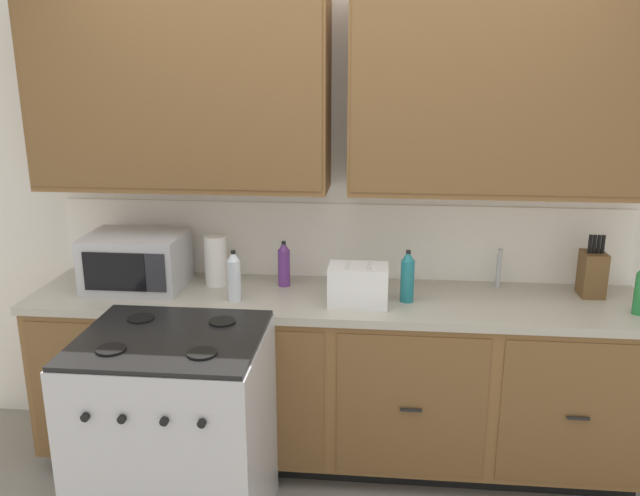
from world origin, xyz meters
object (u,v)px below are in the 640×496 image
(toaster, at_px, (358,285))
(microwave, at_px, (136,261))
(bottle_clear, at_px, (234,276))
(bottle_violet, at_px, (284,264))
(stove_range, at_px, (177,437))
(paper_towel_roll, at_px, (216,260))
(knife_block, at_px, (592,273))
(bottle_teal, at_px, (407,277))

(toaster, bearing_deg, microwave, 173.40)
(bottle_clear, height_order, bottle_violet, bottle_clear)
(bottle_violet, bearing_deg, bottle_clear, -130.95)
(bottle_clear, bearing_deg, toaster, 0.57)
(stove_range, height_order, paper_towel_roll, paper_towel_roll)
(microwave, height_order, bottle_clear, microwave)
(knife_block, distance_m, bottle_clear, 1.75)
(bottle_clear, distance_m, bottle_teal, 0.83)
(microwave, bearing_deg, paper_towel_roll, 11.94)
(stove_range, relative_size, bottle_clear, 3.80)
(stove_range, relative_size, microwave, 1.98)
(bottle_clear, relative_size, bottle_violet, 1.06)
(toaster, height_order, bottle_clear, bottle_clear)
(microwave, xyz_separation_m, paper_towel_roll, (0.39, 0.08, -0.01))
(stove_range, height_order, bottle_clear, bottle_clear)
(microwave, xyz_separation_m, bottle_teal, (1.36, -0.07, -0.02))
(toaster, bearing_deg, knife_block, 11.50)
(microwave, distance_m, bottle_teal, 1.36)
(microwave, bearing_deg, bottle_violet, 7.74)
(bottle_teal, height_order, bottle_violet, bottle_teal)
(knife_block, xyz_separation_m, paper_towel_roll, (-1.87, -0.02, 0.01))
(paper_towel_roll, xyz_separation_m, bottle_clear, (0.14, -0.22, -0.01))
(stove_range, xyz_separation_m, toaster, (0.75, 0.52, 0.53))
(stove_range, distance_m, bottle_clear, 0.78)
(stove_range, xyz_separation_m, paper_towel_roll, (0.01, 0.74, 0.57))
(microwave, distance_m, knife_block, 2.27)
(stove_range, bearing_deg, paper_towel_roll, 89.27)
(bottle_teal, bearing_deg, knife_block, 10.75)
(stove_range, distance_m, knife_block, 2.10)
(microwave, distance_m, bottle_violet, 0.75)
(stove_range, bearing_deg, bottle_violet, 64.55)
(toaster, distance_m, bottle_violet, 0.45)
(stove_range, bearing_deg, knife_block, 21.82)
(knife_block, height_order, bottle_teal, knife_block)
(knife_block, bearing_deg, toaster, -168.50)
(paper_towel_roll, bearing_deg, microwave, -168.06)
(toaster, bearing_deg, bottle_violet, 149.26)
(toaster, bearing_deg, bottle_teal, 14.37)
(toaster, bearing_deg, stove_range, -145.02)
(paper_towel_roll, distance_m, bottle_clear, 0.26)
(bottle_clear, bearing_deg, stove_range, -106.52)
(toaster, distance_m, knife_block, 1.16)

